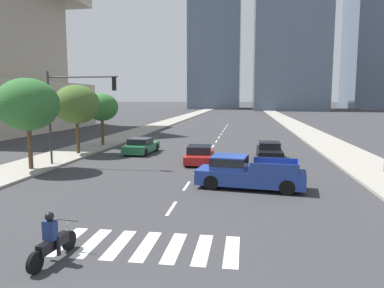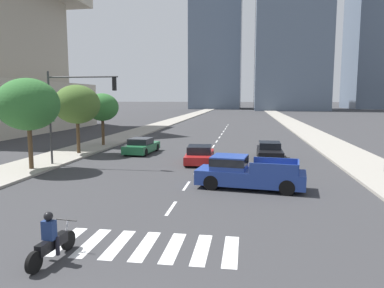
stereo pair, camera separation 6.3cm
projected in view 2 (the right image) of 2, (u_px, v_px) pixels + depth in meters
sidewalk_east at (336, 148)px, 33.55m from camera, size 4.00×260.00×0.15m
sidewalk_west at (103, 143)px, 36.88m from camera, size 4.00×260.00×0.15m
crosswalk_near at (145, 246)px, 11.50m from camera, size 5.85×2.37×0.01m
lane_divider_center at (217, 141)px, 38.97m from camera, size 0.14×50.00×0.01m
motorcycle_trailing at (52, 242)px, 10.38m from camera, size 0.70×2.17×1.49m
pickup_truck at (245, 173)px, 18.77m from camera, size 5.71×2.65×1.67m
sedan_green_0 at (142, 146)px, 30.63m from camera, size 2.18×4.50×1.31m
sedan_black_1 at (269, 151)px, 27.69m from camera, size 1.86×4.40×1.30m
sedan_red_2 at (200, 155)px, 26.18m from camera, size 2.15×4.63×1.26m
traffic_signal_far at (74, 101)px, 24.26m from camera, size 5.19×0.28×6.28m
street_tree_nearest at (28, 104)px, 22.82m from camera, size 3.88×3.88×5.76m
street_tree_second at (77, 104)px, 29.40m from camera, size 3.71×3.71×5.56m
street_tree_third at (102, 107)px, 34.59m from camera, size 3.09×3.09×4.94m
office_tower_left_skyline at (217, 17)px, 154.11m from camera, size 20.95×26.09×84.94m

